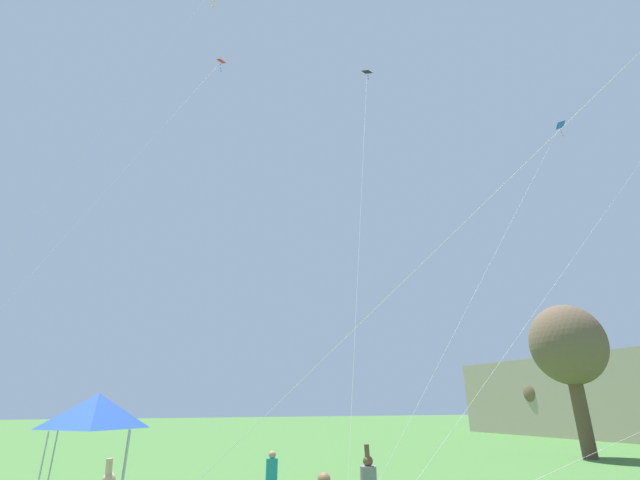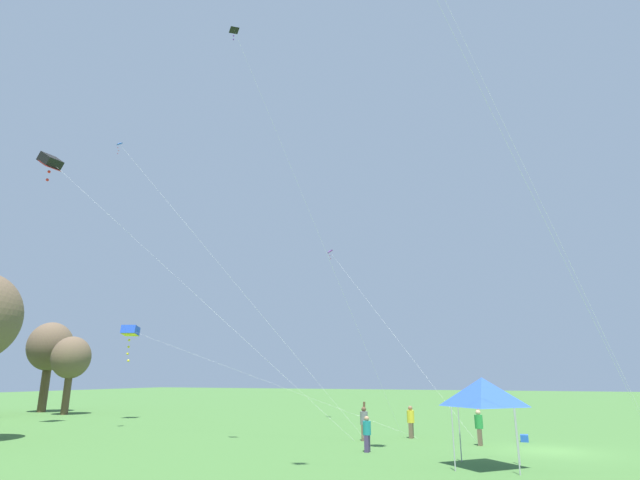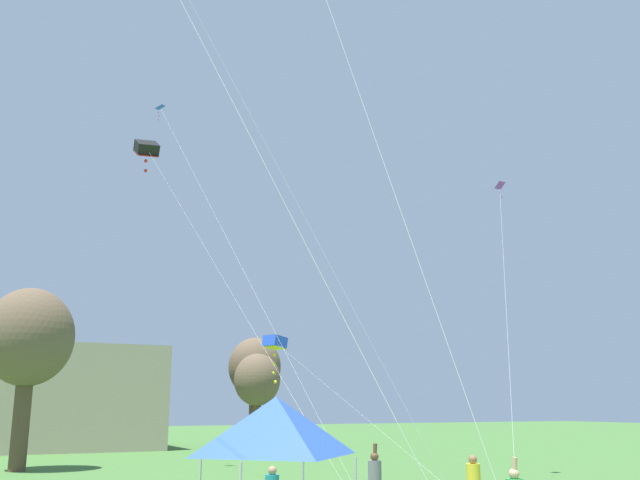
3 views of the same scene
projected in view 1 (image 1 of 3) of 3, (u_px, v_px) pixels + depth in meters
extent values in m
cylinder|color=brown|center=(582.00, 417.00, 27.25)|extent=(0.88, 0.88, 4.84)
ellipsoid|color=brown|center=(567.00, 344.00, 28.88)|extent=(4.76, 4.76, 5.28)
cylinder|color=brown|center=(542.00, 421.00, 45.92)|extent=(0.54, 0.54, 2.98)
ellipsoid|color=brown|center=(537.00, 393.00, 46.92)|extent=(2.93, 2.93, 3.25)
cylinder|color=#B7B7BC|center=(51.00, 465.00, 14.89)|extent=(0.05, 0.05, 2.35)
cylinder|color=#B7B7BC|center=(40.00, 474.00, 12.87)|extent=(0.05, 0.05, 2.35)
cylinder|color=#B7B7BC|center=(125.00, 461.00, 15.76)|extent=(0.05, 0.05, 2.35)
cylinder|color=#B7B7BC|center=(125.00, 470.00, 13.74)|extent=(0.05, 0.05, 2.35)
pyramid|color=blue|center=(96.00, 411.00, 14.94)|extent=(2.62, 2.62, 1.16)
sphere|color=tan|center=(109.00, 480.00, 8.92)|extent=(0.27, 0.27, 0.27)
cylinder|color=tan|center=(108.00, 474.00, 8.94)|extent=(0.17, 0.20, 0.60)
sphere|color=brown|center=(368.00, 461.00, 11.49)|extent=(0.27, 0.27, 0.27)
cylinder|color=brown|center=(367.00, 457.00, 11.52)|extent=(0.19, 0.21, 0.61)
cylinder|color=teal|center=(272.00, 469.00, 14.36)|extent=(0.39, 0.39, 0.65)
sphere|color=tan|center=(272.00, 455.00, 14.52)|extent=(0.25, 0.25, 0.25)
sphere|color=#896042|center=(324.00, 480.00, 8.76)|extent=(0.27, 0.27, 0.27)
cylinder|color=silver|center=(500.00, 243.00, 19.28)|extent=(3.20, 17.29, 19.88)
pyramid|color=blue|center=(560.00, 125.00, 27.45)|extent=(0.54, 0.51, 0.43)
sphere|color=pink|center=(561.00, 130.00, 27.37)|extent=(0.08, 0.08, 0.08)
sphere|color=pink|center=(562.00, 133.00, 27.24)|extent=(0.08, 0.08, 0.08)
sphere|color=pink|center=(563.00, 136.00, 27.17)|extent=(0.08, 0.08, 0.08)
cylinder|color=silver|center=(119.00, 176.00, 22.62)|extent=(10.58, 10.50, 28.88)
pyramid|color=red|center=(222.00, 61.00, 34.29)|extent=(0.67, 0.79, 0.42)
sphere|color=blue|center=(220.00, 64.00, 34.09)|extent=(0.10, 0.10, 0.10)
sphere|color=blue|center=(221.00, 68.00, 34.11)|extent=(0.10, 0.10, 0.10)
sphere|color=blue|center=(221.00, 71.00, 34.02)|extent=(0.10, 0.10, 0.10)
cylinder|color=silver|center=(362.00, 189.00, 18.09)|extent=(9.73, 7.02, 23.32)
pyramid|color=black|center=(367.00, 71.00, 27.74)|extent=(0.53, 0.66, 0.22)
sphere|color=purple|center=(368.00, 76.00, 27.61)|extent=(0.09, 0.09, 0.09)
sphere|color=purple|center=(368.00, 79.00, 27.52)|extent=(0.09, 0.09, 0.09)
cylinder|color=silver|center=(581.00, 247.00, 20.46)|extent=(2.17, 24.65, 20.34)
cylinder|color=silver|center=(96.00, 138.00, 19.09)|extent=(4.14, 8.95, 28.50)
sphere|color=yellow|center=(214.00, 2.00, 27.12)|extent=(0.15, 0.15, 0.15)
sphere|color=yellow|center=(213.00, 7.00, 26.97)|extent=(0.15, 0.15, 0.15)
cylinder|color=silver|center=(503.00, 185.00, 8.39)|extent=(11.09, 12.43, 14.32)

